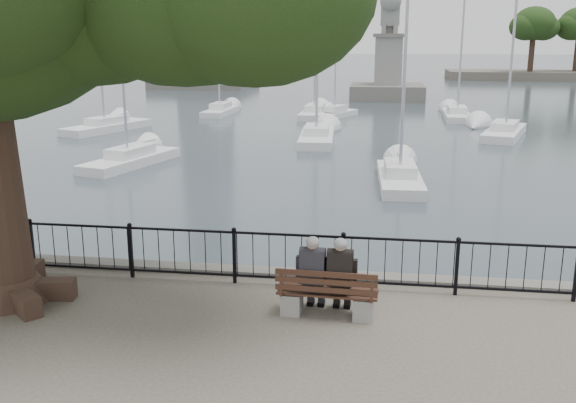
% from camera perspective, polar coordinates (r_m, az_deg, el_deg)
% --- Properties ---
extents(harbor, '(260.00, 260.00, 1.20)m').
position_cam_1_polar(harbor, '(12.56, 0.33, -8.75)').
color(harbor, '#58554D').
rests_on(harbor, ground).
extents(railing, '(22.06, 0.06, 1.00)m').
position_cam_1_polar(railing, '(11.71, -0.00, -4.94)').
color(railing, black).
rests_on(railing, ground).
extents(bench, '(1.65, 0.56, 0.86)m').
position_cam_1_polar(bench, '(10.58, 3.50, -8.66)').
color(bench, slate).
rests_on(bench, ground).
extents(person_left, '(0.41, 0.69, 1.37)m').
position_cam_1_polar(person_left, '(10.57, 2.29, -6.74)').
color(person_left, black).
rests_on(person_left, ground).
extents(person_right, '(0.41, 0.69, 1.37)m').
position_cam_1_polar(person_right, '(10.52, 4.70, -6.88)').
color(person_right, black).
rests_on(person_right, ground).
extents(lion_monument, '(6.42, 6.42, 9.36)m').
position_cam_1_polar(lion_monument, '(58.44, 8.88, 11.29)').
color(lion_monument, '#58554D').
rests_on(lion_monument, ground).
extents(sailboat_a, '(2.89, 5.72, 9.66)m').
position_cam_1_polar(sailboat_a, '(28.73, -13.82, 3.71)').
color(sailboat_a, silver).
rests_on(sailboat_a, ground).
extents(sailboat_b, '(2.08, 6.27, 13.18)m').
position_cam_1_polar(sailboat_b, '(34.32, 2.59, 5.93)').
color(sailboat_b, silver).
rests_on(sailboat_b, ground).
extents(sailboat_c, '(1.76, 5.56, 9.96)m').
position_cam_1_polar(sailboat_c, '(24.70, 9.89, 2.22)').
color(sailboat_c, silver).
rests_on(sailboat_c, ground).
extents(sailboat_d, '(3.48, 6.43, 11.40)m').
position_cam_1_polar(sailboat_d, '(37.96, 18.68, 5.94)').
color(sailboat_d, silver).
rests_on(sailboat_d, ground).
extents(sailboat_e, '(3.72, 6.29, 13.75)m').
position_cam_1_polar(sailboat_e, '(39.67, -15.79, 6.59)').
color(sailboat_e, silver).
rests_on(sailboat_e, ground).
extents(sailboat_f, '(3.09, 4.86, 9.86)m').
position_cam_1_polar(sailboat_f, '(45.04, 4.18, 7.89)').
color(sailboat_f, silver).
rests_on(sailboat_f, ground).
extents(sailboat_g, '(1.81, 5.99, 10.17)m').
position_cam_1_polar(sailboat_g, '(45.54, 14.75, 7.51)').
color(sailboat_g, silver).
rests_on(sailboat_g, ground).
extents(sailboat_h, '(1.79, 5.94, 12.59)m').
position_cam_1_polar(sailboat_h, '(45.15, 2.40, 7.98)').
color(sailboat_h, silver).
rests_on(sailboat_h, ground).
extents(sailboat_i, '(1.72, 5.41, 12.26)m').
position_cam_1_polar(sailboat_i, '(46.88, -6.00, 8.17)').
color(sailboat_i, silver).
rests_on(sailboat_i, ground).
extents(far_shore, '(30.00, 8.60, 9.18)m').
position_cam_1_polar(far_shore, '(91.10, 24.15, 12.34)').
color(far_shore, '#504A40').
rests_on(far_shore, ground).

